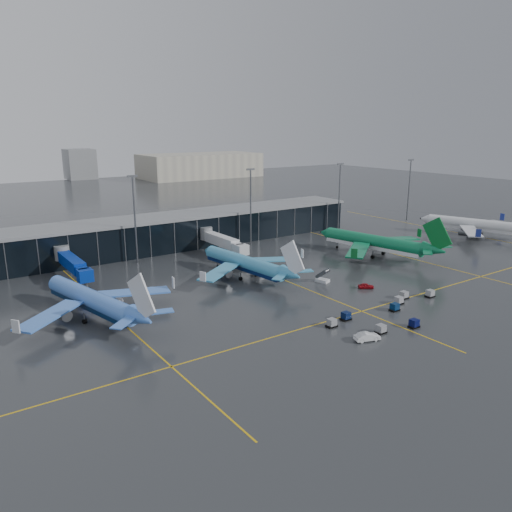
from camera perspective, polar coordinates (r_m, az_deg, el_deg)
ground at (r=114.88m, az=3.07°, el=-5.13°), size 600.00×600.00×0.00m
terminal_pier at (r=164.99m, az=-10.19°, el=2.74°), size 142.00×17.00×10.70m
jet_bridges at (r=136.44m, az=-20.20°, el=-0.82°), size 94.00×27.50×7.20m
flood_masts at (r=155.01m, az=-6.77°, el=5.27°), size 203.00×0.50×25.50m
distant_hangars at (r=375.12m, az=-16.72°, el=9.48°), size 260.00×71.00×22.00m
taxi_lines at (r=128.64m, az=3.71°, el=-2.95°), size 220.00×120.00×0.02m
airliner_arkefly at (r=108.68m, az=-18.46°, el=-3.53°), size 44.23×48.08×12.69m
airliner_klm_near at (r=131.01m, az=-1.40°, el=0.19°), size 39.11×43.43×12.27m
airliner_aer_lingus at (r=156.75m, az=13.24°, el=2.50°), size 46.96×51.30×13.75m
airliner_ba at (r=196.38m, az=23.74°, el=4.02°), size 50.65×53.99×13.50m
baggage_carts at (r=110.54m, az=14.93°, el=-6.03°), size 33.53×13.95×1.70m
mobile_airstair at (r=129.07m, az=7.61°, el=-2.64°), size 3.09×3.73×3.45m
service_van_red at (r=125.90m, az=12.45°, el=-3.36°), size 4.03×3.49×1.31m
service_van_white at (r=96.34m, az=12.58°, el=-8.98°), size 5.27×3.11×1.64m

